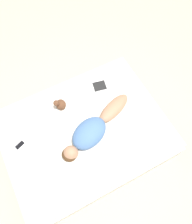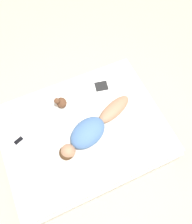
# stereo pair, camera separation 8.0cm
# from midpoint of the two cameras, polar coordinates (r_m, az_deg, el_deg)

# --- Properties ---
(ground_plane) EXTENTS (12.00, 12.00, 0.00)m
(ground_plane) POSITION_cam_midpoint_polar(r_m,az_deg,el_deg) (3.51, -2.23, -7.51)
(ground_plane) COLOR #B7A88E
(bed) EXTENTS (1.72, 2.27, 0.53)m
(bed) POSITION_cam_midpoint_polar(r_m,az_deg,el_deg) (3.26, -2.39, -6.06)
(bed) COLOR beige
(bed) RESTS_ON ground_plane
(person) EXTENTS (0.64, 1.24, 0.23)m
(person) POSITION_cam_midpoint_polar(r_m,az_deg,el_deg) (2.89, -0.42, -4.63)
(person) COLOR #A37556
(person) RESTS_ON bed
(open_magazine) EXTENTS (0.55, 0.37, 0.01)m
(open_magazine) POSITION_cam_midpoint_polar(r_m,az_deg,el_deg) (3.25, 2.60, 4.96)
(open_magazine) COLOR white
(open_magazine) RESTS_ON bed
(coffee_mug) EXTENTS (0.11, 0.07, 0.09)m
(coffee_mug) POSITION_cam_midpoint_polar(r_m,az_deg,el_deg) (3.26, -20.30, 0.24)
(coffee_mug) COLOR white
(coffee_mug) RESTS_ON bed
(cell_phone) EXTENTS (0.12, 0.16, 0.01)m
(cell_phone) POSITION_cam_midpoint_polar(r_m,az_deg,el_deg) (3.10, -18.87, -7.11)
(cell_phone) COLOR silver
(cell_phone) RESTS_ON bed
(plush_toy) EXTENTS (0.16, 0.17, 0.20)m
(plush_toy) POSITION_cam_midpoint_polar(r_m,az_deg,el_deg) (3.11, -8.44, 2.48)
(plush_toy) COLOR brown
(plush_toy) RESTS_ON bed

